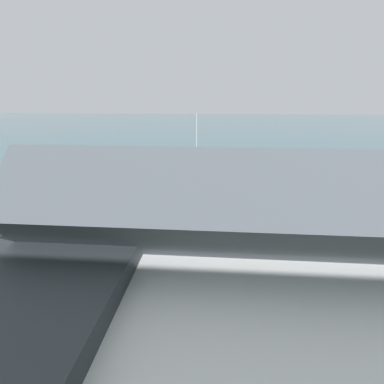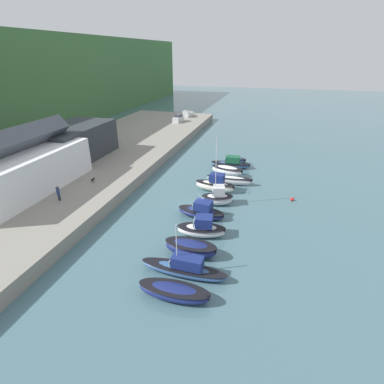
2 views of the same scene
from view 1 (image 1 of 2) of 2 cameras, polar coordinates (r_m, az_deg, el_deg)
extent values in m
plane|color=#476B75|center=(35.24, 3.96, -1.77)|extent=(320.00, 320.00, 0.00)
cube|color=gray|center=(14.70, 2.17, -31.19)|extent=(120.18, 25.12, 1.72)
cube|color=white|center=(11.97, 24.43, -23.26)|extent=(19.63, 9.78, 5.37)
cube|color=#515660|center=(9.76, 27.81, -2.98)|extent=(20.02, 3.51, 3.51)
ellipsoid|color=navy|center=(40.60, 27.96, -0.27)|extent=(2.12, 6.43, 1.25)
ellipsoid|color=black|center=(40.48, 28.05, 0.32)|extent=(2.20, 6.56, 0.12)
cube|color=black|center=(43.22, 26.49, 1.33)|extent=(0.36, 0.28, 0.56)
ellipsoid|color=#33568E|center=(39.40, 23.86, -0.37)|extent=(1.97, 8.53, 1.02)
ellipsoid|color=black|center=(39.30, 23.93, 0.12)|extent=(2.05, 8.70, 0.12)
cube|color=navy|center=(39.49, 23.89, 1.32)|extent=(1.41, 3.00, 1.15)
cube|color=#8CA5B2|center=(38.05, 24.56, 0.35)|extent=(1.22, 0.12, 0.58)
cylinder|color=silver|center=(38.10, 24.67, 3.29)|extent=(0.10, 0.10, 4.54)
ellipsoid|color=navy|center=(38.18, 19.46, 0.10)|extent=(2.58, 5.67, 1.65)
ellipsoid|color=black|center=(38.01, 19.55, 0.93)|extent=(2.68, 5.78, 0.12)
cube|color=black|center=(40.56, 18.78, 1.70)|extent=(0.37, 0.30, 0.56)
ellipsoid|color=silver|center=(37.57, 13.61, 0.11)|extent=(3.05, 5.86, 1.34)
ellipsoid|color=black|center=(37.43, 13.66, 0.79)|extent=(3.16, 5.98, 0.12)
cube|color=navy|center=(37.46, 13.63, 2.11)|extent=(1.96, 2.18, 1.23)
cube|color=#8CA5B2|center=(36.48, 14.11, 1.34)|extent=(1.53, 0.32, 0.62)
cube|color=black|center=(39.92, 12.55, 1.66)|extent=(0.40, 0.33, 0.56)
ellipsoid|color=navy|center=(36.08, 7.09, -0.44)|extent=(2.98, 6.38, 1.13)
ellipsoid|color=black|center=(35.96, 7.11, 0.16)|extent=(3.08, 6.51, 0.12)
cube|color=navy|center=(36.03, 7.20, 1.46)|extent=(1.97, 2.33, 1.18)
cube|color=#8CA5B2|center=(34.91, 7.04, 0.61)|extent=(1.58, 0.27, 0.59)
cube|color=black|center=(38.80, 7.41, 1.24)|extent=(0.39, 0.32, 0.56)
ellipsoid|color=silver|center=(37.31, 0.70, 0.64)|extent=(3.30, 4.78, 1.50)
ellipsoid|color=black|center=(37.15, 0.71, 1.42)|extent=(3.40, 4.89, 0.12)
cube|color=silver|center=(37.12, 0.65, 2.79)|extent=(2.02, 1.90, 1.28)
cube|color=#8CA5B2|center=(36.31, 0.92, 2.12)|extent=(1.49, 0.49, 0.64)
cylinder|color=silver|center=(35.81, 0.83, 8.03)|extent=(0.10, 0.10, 8.37)
ellipsoid|color=white|center=(36.66, -6.05, 0.31)|extent=(2.37, 6.25, 1.62)
ellipsoid|color=black|center=(36.49, -6.08, 1.16)|extent=(2.46, 6.38, 0.12)
cube|color=navy|center=(36.52, -6.00, 2.64)|extent=(1.59, 2.25, 1.31)
cube|color=#8CA5B2|center=(35.45, -6.50, 1.81)|extent=(1.29, 0.20, 0.65)
cube|color=black|center=(39.25, -4.97, 2.05)|extent=(0.38, 0.31, 0.56)
ellipsoid|color=silver|center=(39.02, -10.49, 1.04)|extent=(1.75, 7.45, 1.39)
ellipsoid|color=black|center=(38.89, -10.53, 1.72)|extent=(1.82, 7.60, 0.12)
cube|color=black|center=(42.24, -9.40, 2.81)|extent=(0.37, 0.29, 0.56)
ellipsoid|color=white|center=(39.20, -16.23, 0.90)|extent=(3.43, 5.94, 1.68)
ellipsoid|color=black|center=(39.03, -16.30, 1.73)|extent=(3.54, 6.07, 0.12)
cube|color=black|center=(41.26, -14.33, 2.41)|extent=(0.41, 0.35, 0.56)
ellipsoid|color=#33568E|center=(40.84, -21.46, 0.58)|extent=(2.32, 7.32, 1.05)
ellipsoid|color=black|center=(40.74, -21.52, 1.07)|extent=(2.41, 7.47, 0.12)
cube|color=#195638|center=(40.86, -21.44, 2.21)|extent=(1.66, 2.59, 1.16)
cube|color=#8CA5B2|center=(39.67, -22.23, 1.39)|extent=(1.43, 0.14, 0.58)
cube|color=black|center=(43.81, -19.70, 2.21)|extent=(0.37, 0.29, 0.56)
ellipsoid|color=#33568E|center=(42.42, -24.31, 0.99)|extent=(2.20, 4.22, 1.25)
ellipsoid|color=black|center=(42.30, -24.38, 1.56)|extent=(2.27, 4.31, 0.12)
cube|color=black|center=(43.79, -22.84, 2.03)|extent=(0.40, 0.34, 0.56)
cylinder|color=#232838|center=(19.32, 21.10, -13.90)|extent=(0.32, 0.32, 0.85)
cylinder|color=navy|center=(18.85, 21.43, -11.44)|extent=(0.40, 0.40, 1.05)
sphere|color=tan|center=(18.55, 21.67, -9.70)|extent=(0.24, 0.24, 0.24)
cylinder|color=black|center=(19.45, 0.89, -13.29)|extent=(0.12, 0.12, 0.28)
ellipsoid|color=black|center=(19.28, 0.89, -12.48)|extent=(0.84, 0.42, 0.36)
sphere|color=black|center=(19.30, -0.17, -12.07)|extent=(0.22, 0.22, 0.22)
sphere|color=red|center=(47.72, -3.31, 3.91)|extent=(0.50, 0.50, 0.50)
camera|label=2|loc=(55.50, 47.53, 20.63)|focal=28.00mm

